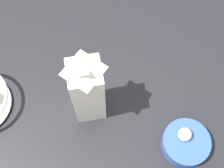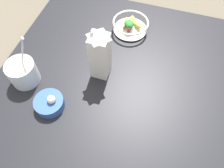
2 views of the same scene
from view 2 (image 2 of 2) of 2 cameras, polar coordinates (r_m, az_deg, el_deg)
ground_plane at (r=1.06m, az=2.55°, el=-0.87°), size 6.00×6.00×0.00m
countertop at (r=1.05m, az=2.59°, el=-0.33°), size 1.20×1.20×0.04m
fruit_bowl at (r=1.23m, az=4.84°, el=15.12°), size 0.20×0.20×0.08m
milk_carton at (r=0.96m, az=-3.21°, el=8.07°), size 0.08×0.08×0.28m
yogurt_tub at (r=1.07m, az=-22.34°, el=2.96°), size 0.13×0.13×0.25m
garlic_bowl at (r=0.99m, az=-16.04°, el=-4.79°), size 0.13×0.13×0.08m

